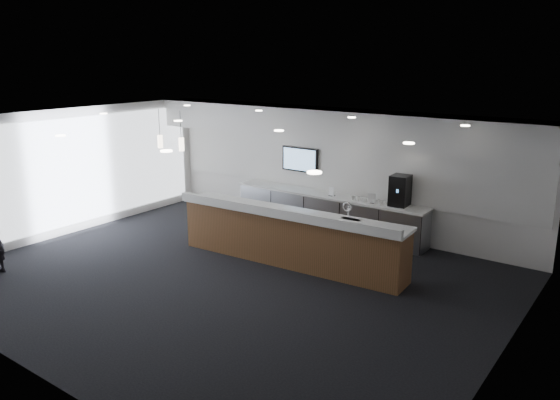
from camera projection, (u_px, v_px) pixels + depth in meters
The scene contains 24 objects.
ground at pixel (229, 279), 10.53m from camera, with size 10.00×10.00×0.00m, color black.
ceiling at pixel (225, 124), 9.77m from camera, with size 10.00×8.00×0.02m, color black.
back_wall at pixel (336, 169), 13.28m from camera, with size 10.00×0.02×3.00m, color silver.
left_wall at pixel (69, 172), 13.00m from camera, with size 0.02×8.00×3.00m, color silver.
right_wall at pixel (508, 262), 7.30m from camera, with size 0.02×8.00×3.00m, color silver.
soffit_bulkhead at pixel (328, 124), 12.63m from camera, with size 10.00×0.90×0.70m, color silver.
alcove_panel at pixel (336, 166), 13.23m from camera, with size 9.80×0.06×1.40m, color silver.
window_blinds_wall at pixel (70, 172), 12.98m from camera, with size 0.04×7.36×2.55m, color silver.
back_credenza at pixel (327, 213), 13.26m from camera, with size 5.06×0.66×0.95m.
wall_tv at pixel (300, 159), 13.73m from camera, with size 1.05×0.08×0.62m.
pendant_left at pixel (168, 147), 11.95m from camera, with size 0.12×0.12×0.30m, color #FFE9C6.
pendant_right at pixel (147, 144), 12.35m from camera, with size 0.12×0.12×0.30m, color #FFE9C6.
ceiling_can_lights at pixel (225, 125), 9.77m from camera, with size 7.00×5.00×0.02m, color white, non-canonical shape.
service_counter at pixel (290, 237), 11.21m from camera, with size 5.10×1.13×1.49m.
coffee_machine at pixel (400, 191), 12.06m from camera, with size 0.42×0.53×0.69m.
info_sign_left at pixel (331, 191), 12.95m from camera, with size 0.16×0.02×0.22m, color white.
info_sign_right at pixel (372, 198), 12.30m from camera, with size 0.17×0.02×0.23m, color white.
cup_0 at pixel (386, 203), 12.13m from camera, with size 0.11×0.11×0.10m, color white.
cup_1 at pixel (381, 202), 12.21m from camera, with size 0.11×0.11×0.10m, color white.
cup_2 at pixel (375, 201), 12.29m from camera, with size 0.11×0.11×0.10m, color white.
cup_3 at pixel (369, 200), 12.37m from camera, with size 0.11×0.11×0.10m, color white.
cup_4 at pixel (364, 200), 12.45m from camera, with size 0.11×0.11×0.10m, color white.
cup_5 at pixel (359, 199), 12.53m from camera, with size 0.11×0.11×0.10m, color white.
cup_6 at pixel (353, 198), 12.61m from camera, with size 0.11×0.11×0.10m, color white.
Camera 1 is at (6.57, -7.33, 4.17)m, focal length 35.00 mm.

